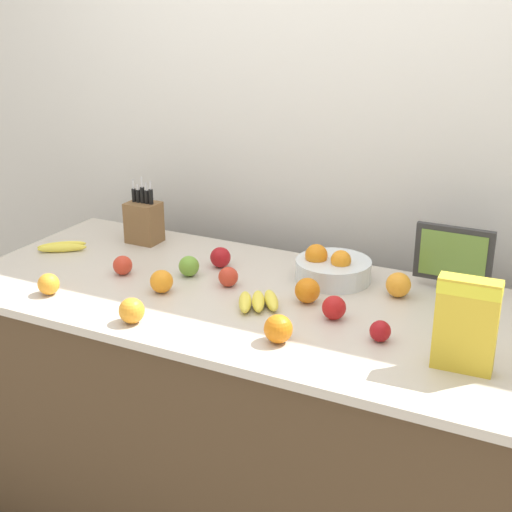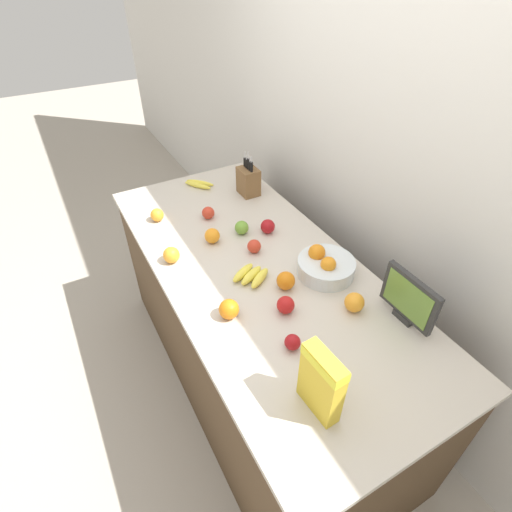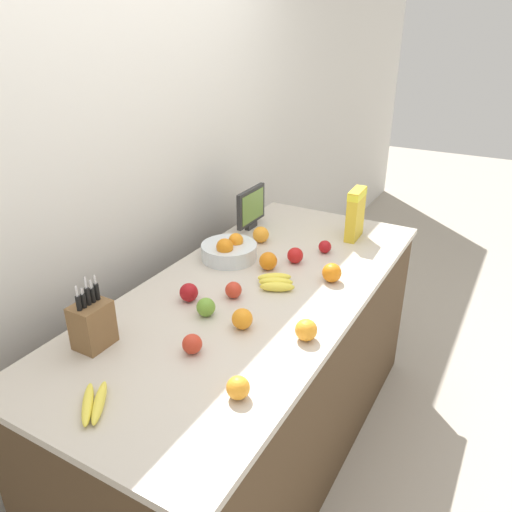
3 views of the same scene
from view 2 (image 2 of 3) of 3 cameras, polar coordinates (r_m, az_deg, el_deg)
ground_plane at (r=2.66m, az=0.20°, el=-16.87°), size 14.00×14.00×0.00m
wall_back at (r=2.12m, az=16.77°, el=12.13°), size 9.00×0.06×2.60m
counter at (r=2.29m, az=0.23°, el=-10.32°), size 2.10×0.92×0.93m
knife_block at (r=2.50m, az=-1.09°, el=10.70°), size 0.13×0.11×0.28m
small_monitor at (r=1.73m, az=21.00°, el=-5.72°), size 0.27×0.03×0.23m
cereal_box at (r=1.36m, az=9.34°, el=-17.22°), size 0.17×0.07×0.27m
fruit_bowl at (r=1.92m, az=9.87°, el=-1.38°), size 0.27×0.27×0.13m
banana_bunch_left at (r=1.88m, az=-0.68°, el=-2.78°), size 0.18×0.20×0.04m
banana_bunch_right at (r=2.64m, az=-8.17°, el=10.15°), size 0.19×0.17×0.03m
apple_middle at (r=2.16m, az=1.69°, el=4.25°), size 0.08×0.08×0.08m
apple_rightmost at (r=2.30m, az=-6.85°, el=6.14°), size 0.07×0.07×0.07m
apple_front at (r=2.03m, az=-0.27°, el=1.40°), size 0.07×0.07×0.07m
apple_near_bananas at (r=1.60m, az=5.24°, el=-12.16°), size 0.06×0.06×0.06m
apple_rear at (r=2.16m, az=-2.06°, el=4.08°), size 0.08×0.08×0.08m
apple_leftmost at (r=1.72m, az=4.26°, el=-6.99°), size 0.08×0.08×0.08m
orange_front_right at (r=1.82m, az=4.28°, el=-3.54°), size 0.09×0.09×0.09m
orange_mid_left at (r=1.77m, az=13.88°, el=-6.44°), size 0.09×0.09×0.09m
orange_mid_right at (r=2.10m, az=-6.27°, el=2.89°), size 0.08×0.08×0.08m
orange_by_cereal at (r=2.33m, az=-13.94°, el=5.72°), size 0.07×0.07×0.07m
orange_front_center at (r=1.69m, az=-3.89°, el=-7.58°), size 0.09×0.09×0.09m
orange_back_center at (r=2.01m, az=-12.00°, el=0.15°), size 0.08×0.08×0.08m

